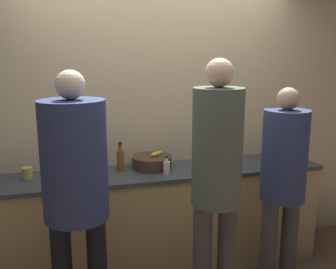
{
  "coord_description": "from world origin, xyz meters",
  "views": [
    {
      "loc": [
        -0.79,
        -2.67,
        1.87
      ],
      "look_at": [
        0.0,
        0.13,
        1.26
      ],
      "focal_mm": 40.0,
      "sensor_mm": 36.0,
      "label": 1
    }
  ],
  "objects_px": {
    "fruit_bowl": "(152,162)",
    "utensil_crock": "(220,155)",
    "person_right": "(283,176)",
    "potted_plant": "(93,158)",
    "person_left": "(75,180)",
    "bottle_clear": "(167,167)",
    "person_center": "(217,173)",
    "cup_yellow": "(27,173)",
    "bottle_amber": "(120,160)"
  },
  "relations": [
    {
      "from": "person_center",
      "to": "fruit_bowl",
      "type": "distance_m",
      "value": 0.91
    },
    {
      "from": "bottle_clear",
      "to": "person_left",
      "type": "bearing_deg",
      "value": -143.15
    },
    {
      "from": "fruit_bowl",
      "to": "utensil_crock",
      "type": "height_order",
      "value": "utensil_crock"
    },
    {
      "from": "person_center",
      "to": "bottle_clear",
      "type": "height_order",
      "value": "person_center"
    },
    {
      "from": "bottle_clear",
      "to": "person_center",
      "type": "bearing_deg",
      "value": -76.12
    },
    {
      "from": "person_center",
      "to": "cup_yellow",
      "type": "distance_m",
      "value": 1.54
    },
    {
      "from": "cup_yellow",
      "to": "potted_plant",
      "type": "xyz_separation_m",
      "value": [
        0.52,
        -0.03,
        0.1
      ]
    },
    {
      "from": "bottle_clear",
      "to": "cup_yellow",
      "type": "relative_size",
      "value": 1.7
    },
    {
      "from": "person_right",
      "to": "bottle_amber",
      "type": "distance_m",
      "value": 1.33
    },
    {
      "from": "person_left",
      "to": "person_center",
      "type": "distance_m",
      "value": 0.92
    },
    {
      "from": "person_center",
      "to": "person_right",
      "type": "distance_m",
      "value": 0.66
    },
    {
      "from": "person_left",
      "to": "person_right",
      "type": "height_order",
      "value": "person_left"
    },
    {
      "from": "person_left",
      "to": "person_right",
      "type": "distance_m",
      "value": 1.54
    },
    {
      "from": "person_right",
      "to": "bottle_clear",
      "type": "bearing_deg",
      "value": 148.51
    },
    {
      "from": "fruit_bowl",
      "to": "bottle_amber",
      "type": "relative_size",
      "value": 1.37
    },
    {
      "from": "person_left",
      "to": "person_center",
      "type": "xyz_separation_m",
      "value": [
        0.91,
        -0.1,
        -0.0
      ]
    },
    {
      "from": "bottle_amber",
      "to": "cup_yellow",
      "type": "distance_m",
      "value": 0.75
    },
    {
      "from": "person_left",
      "to": "potted_plant",
      "type": "distance_m",
      "value": 0.75
    },
    {
      "from": "person_left",
      "to": "bottle_amber",
      "type": "xyz_separation_m",
      "value": [
        0.39,
        0.76,
        -0.1
      ]
    },
    {
      "from": "person_right",
      "to": "potted_plant",
      "type": "bearing_deg",
      "value": 154.71
    },
    {
      "from": "person_center",
      "to": "person_right",
      "type": "xyz_separation_m",
      "value": [
        0.62,
        0.18,
        -0.13
      ]
    },
    {
      "from": "person_center",
      "to": "bottle_amber",
      "type": "bearing_deg",
      "value": 121.13
    },
    {
      "from": "person_center",
      "to": "bottle_clear",
      "type": "bearing_deg",
      "value": 103.88
    },
    {
      "from": "person_right",
      "to": "potted_plant",
      "type": "distance_m",
      "value": 1.52
    },
    {
      "from": "bottle_amber",
      "to": "potted_plant",
      "type": "relative_size",
      "value": 0.95
    },
    {
      "from": "person_center",
      "to": "bottle_amber",
      "type": "height_order",
      "value": "person_center"
    },
    {
      "from": "fruit_bowl",
      "to": "utensil_crock",
      "type": "xyz_separation_m",
      "value": [
        0.65,
        -0.0,
        0.02
      ]
    },
    {
      "from": "utensil_crock",
      "to": "bottle_clear",
      "type": "height_order",
      "value": "utensil_crock"
    },
    {
      "from": "person_left",
      "to": "fruit_bowl",
      "type": "xyz_separation_m",
      "value": [
        0.67,
        0.77,
        -0.15
      ]
    },
    {
      "from": "fruit_bowl",
      "to": "person_left",
      "type": "bearing_deg",
      "value": -131.16
    },
    {
      "from": "person_right",
      "to": "potted_plant",
      "type": "relative_size",
      "value": 6.23
    },
    {
      "from": "utensil_crock",
      "to": "potted_plant",
      "type": "distance_m",
      "value": 1.16
    },
    {
      "from": "bottle_amber",
      "to": "potted_plant",
      "type": "distance_m",
      "value": 0.24
    },
    {
      "from": "potted_plant",
      "to": "person_left",
      "type": "bearing_deg",
      "value": -102.7
    },
    {
      "from": "person_right",
      "to": "fruit_bowl",
      "type": "xyz_separation_m",
      "value": [
        -0.86,
        0.69,
        -0.01
      ]
    },
    {
      "from": "fruit_bowl",
      "to": "bottle_clear",
      "type": "height_order",
      "value": "bottle_clear"
    },
    {
      "from": "person_left",
      "to": "cup_yellow",
      "type": "relative_size",
      "value": 19.38
    },
    {
      "from": "potted_plant",
      "to": "fruit_bowl",
      "type": "bearing_deg",
      "value": 4.87
    },
    {
      "from": "bottle_amber",
      "to": "cup_yellow",
      "type": "bearing_deg",
      "value": 179.85
    },
    {
      "from": "utensil_crock",
      "to": "cup_yellow",
      "type": "distance_m",
      "value": 1.67
    },
    {
      "from": "person_center",
      "to": "fruit_bowl",
      "type": "xyz_separation_m",
      "value": [
        -0.24,
        0.87,
        -0.14
      ]
    },
    {
      "from": "cup_yellow",
      "to": "potted_plant",
      "type": "relative_size",
      "value": 0.35
    },
    {
      "from": "fruit_bowl",
      "to": "person_right",
      "type": "bearing_deg",
      "value": -38.72
    },
    {
      "from": "utensil_crock",
      "to": "potted_plant",
      "type": "relative_size",
      "value": 1.11
    },
    {
      "from": "bottle_clear",
      "to": "cup_yellow",
      "type": "height_order",
      "value": "bottle_clear"
    },
    {
      "from": "bottle_amber",
      "to": "potted_plant",
      "type": "xyz_separation_m",
      "value": [
        -0.23,
        -0.03,
        0.04
      ]
    },
    {
      "from": "person_center",
      "to": "potted_plant",
      "type": "bearing_deg",
      "value": 132.18
    },
    {
      "from": "potted_plant",
      "to": "person_center",
      "type": "bearing_deg",
      "value": -47.82
    },
    {
      "from": "fruit_bowl",
      "to": "bottle_clear",
      "type": "xyz_separation_m",
      "value": [
        0.08,
        -0.21,
        0.01
      ]
    },
    {
      "from": "person_right",
      "to": "bottle_amber",
      "type": "bearing_deg",
      "value": 149.25
    }
  ]
}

